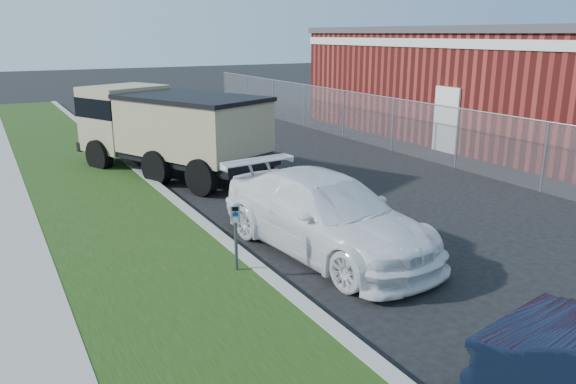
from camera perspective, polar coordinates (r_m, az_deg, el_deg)
ground at (r=10.97m, az=8.99°, el=-5.32°), size 120.00×120.00×0.00m
streetside at (r=10.78m, az=-22.69°, el=-6.41°), size 6.12×50.00×0.15m
chainlink_fence at (r=19.65m, az=10.68°, el=7.77°), size 0.06×30.06×30.00m
brick_building at (r=24.44m, az=20.43°, el=10.63°), size 9.20×14.20×4.17m
parking_meter at (r=9.17m, az=-5.36°, el=-3.03°), size 0.19×0.16×1.19m
white_wagon at (r=10.37m, az=3.81°, el=-2.27°), size 2.61×5.10×1.42m
dump_truck at (r=16.47m, az=-12.23°, el=6.49°), size 4.54×6.50×2.40m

